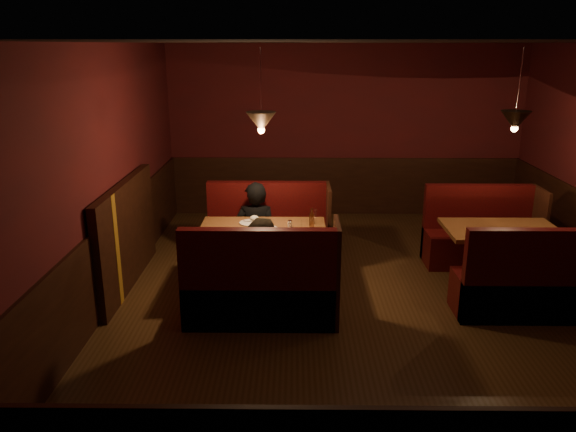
{
  "coord_description": "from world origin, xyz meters",
  "views": [
    {
      "loc": [
        -0.88,
        -6.08,
        2.88
      ],
      "look_at": [
        -0.94,
        0.21,
        0.95
      ],
      "focal_mm": 35.0,
      "sensor_mm": 36.0,
      "label": 1
    }
  ],
  "objects_px": {
    "second_bench_near": "(527,288)",
    "diner_a": "(256,214)",
    "main_table": "(264,243)",
    "second_table": "(501,244)",
    "second_bench_far": "(480,239)",
    "main_bench_far": "(269,240)",
    "main_bench_near": "(262,293)",
    "diner_b": "(265,254)"
  },
  "relations": [
    {
      "from": "second_table",
      "to": "main_bench_far",
      "type": "bearing_deg",
      "value": 166.0
    },
    {
      "from": "main_table",
      "to": "second_table",
      "type": "relative_size",
      "value": 1.1
    },
    {
      "from": "diner_b",
      "to": "diner_a",
      "type": "bearing_deg",
      "value": 105.24
    },
    {
      "from": "main_table",
      "to": "second_table",
      "type": "xyz_separation_m",
      "value": [
        2.87,
        0.14,
        -0.05
      ]
    },
    {
      "from": "main_bench_near",
      "to": "second_table",
      "type": "relative_size",
      "value": 1.22
    },
    {
      "from": "main_bench_near",
      "to": "diner_a",
      "type": "xyz_separation_m",
      "value": [
        -0.16,
        1.51,
        0.42
      ]
    },
    {
      "from": "second_table",
      "to": "second_bench_far",
      "type": "distance_m",
      "value": 0.84
    },
    {
      "from": "main_bench_far",
      "to": "main_bench_near",
      "type": "bearing_deg",
      "value": -90.0
    },
    {
      "from": "main_bench_near",
      "to": "diner_b",
      "type": "bearing_deg",
      "value": 79.73
    },
    {
      "from": "main_bench_near",
      "to": "second_bench_far",
      "type": "xyz_separation_m",
      "value": [
        2.88,
        1.79,
        -0.02
      ]
    },
    {
      "from": "diner_b",
      "to": "second_bench_far",
      "type": "bearing_deg",
      "value": 36.77
    },
    {
      "from": "main_bench_far",
      "to": "second_bench_near",
      "type": "height_order",
      "value": "main_bench_far"
    },
    {
      "from": "second_table",
      "to": "second_bench_near",
      "type": "relative_size",
      "value": 0.9
    },
    {
      "from": "second_table",
      "to": "diner_b",
      "type": "bearing_deg",
      "value": -163.88
    },
    {
      "from": "main_bench_near",
      "to": "second_bench_near",
      "type": "relative_size",
      "value": 1.1
    },
    {
      "from": "second_table",
      "to": "diner_a",
      "type": "height_order",
      "value": "diner_a"
    },
    {
      "from": "main_bench_far",
      "to": "diner_a",
      "type": "xyz_separation_m",
      "value": [
        -0.16,
        -0.19,
        0.42
      ]
    },
    {
      "from": "second_bench_near",
      "to": "diner_a",
      "type": "bearing_deg",
      "value": 156.34
    },
    {
      "from": "second_bench_far",
      "to": "main_table",
      "type": "bearing_deg",
      "value": -161.96
    },
    {
      "from": "main_bench_far",
      "to": "second_bench_far",
      "type": "bearing_deg",
      "value": 1.93
    },
    {
      "from": "second_bench_far",
      "to": "main_bench_far",
      "type": "bearing_deg",
      "value": -178.07
    },
    {
      "from": "second_table",
      "to": "second_bench_near",
      "type": "distance_m",
      "value": 0.84
    },
    {
      "from": "main_bench_far",
      "to": "main_bench_near",
      "type": "xyz_separation_m",
      "value": [
        0.0,
        -1.7,
        0.0
      ]
    },
    {
      "from": "diner_b",
      "to": "main_bench_near",
      "type": "bearing_deg",
      "value": -93.16
    },
    {
      "from": "main_table",
      "to": "main_bench_far",
      "type": "relative_size",
      "value": 0.91
    },
    {
      "from": "second_table",
      "to": "diner_a",
      "type": "distance_m",
      "value": 3.06
    },
    {
      "from": "diner_b",
      "to": "main_bench_far",
      "type": "bearing_deg",
      "value": 98.27
    },
    {
      "from": "main_bench_near",
      "to": "second_table",
      "type": "height_order",
      "value": "main_bench_near"
    },
    {
      "from": "main_bench_far",
      "to": "main_table",
      "type": "bearing_deg",
      "value": -91.2
    },
    {
      "from": "main_table",
      "to": "main_bench_near",
      "type": "relative_size",
      "value": 0.91
    },
    {
      "from": "main_bench_near",
      "to": "diner_b",
      "type": "xyz_separation_m",
      "value": [
        0.03,
        0.17,
        0.38
      ]
    },
    {
      "from": "second_bench_far",
      "to": "diner_a",
      "type": "xyz_separation_m",
      "value": [
        -3.04,
        -0.28,
        0.44
      ]
    },
    {
      "from": "second_table",
      "to": "diner_a",
      "type": "xyz_separation_m",
      "value": [
        -3.01,
        0.52,
        0.21
      ]
    },
    {
      "from": "second_table",
      "to": "second_bench_far",
      "type": "relative_size",
      "value": 0.9
    },
    {
      "from": "main_table",
      "to": "second_table",
      "type": "height_order",
      "value": "main_table"
    },
    {
      "from": "main_bench_near",
      "to": "second_bench_near",
      "type": "xyz_separation_m",
      "value": [
        2.88,
        0.18,
        -0.02
      ]
    },
    {
      "from": "main_table",
      "to": "second_bench_near",
      "type": "distance_m",
      "value": 2.99
    },
    {
      "from": "second_table",
      "to": "second_bench_near",
      "type": "xyz_separation_m",
      "value": [
        0.03,
        -0.81,
        -0.23
      ]
    },
    {
      "from": "second_table",
      "to": "second_bench_far",
      "type": "bearing_deg",
      "value": 87.8
    },
    {
      "from": "main_table",
      "to": "diner_b",
      "type": "xyz_separation_m",
      "value": [
        0.05,
        -0.68,
        0.12
      ]
    },
    {
      "from": "main_table",
      "to": "diner_a",
      "type": "relative_size",
      "value": 0.96
    },
    {
      "from": "main_table",
      "to": "diner_a",
      "type": "xyz_separation_m",
      "value": [
        -0.14,
        0.66,
        0.16
      ]
    }
  ]
}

